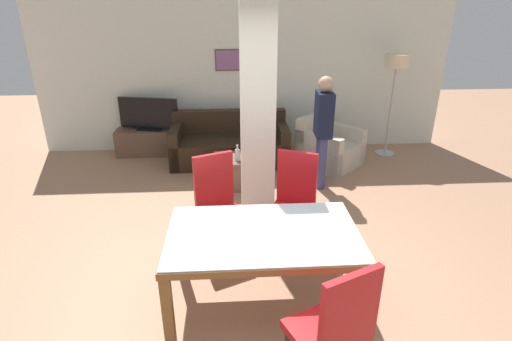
{
  "coord_description": "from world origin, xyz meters",
  "views": [
    {
      "loc": [
        -0.24,
        -2.87,
        2.56
      ],
      "look_at": [
        0.0,
        0.96,
        0.91
      ],
      "focal_mm": 28.0,
      "sensor_mm": 36.0,
      "label": 1
    }
  ],
  "objects_px": {
    "standing_person": "(323,126)",
    "dining_chair_near_right": "(335,328)",
    "sofa": "(230,145)",
    "armchair": "(328,148)",
    "floor_lamp": "(396,70)",
    "dining_table": "(263,247)",
    "bottle": "(237,154)",
    "dining_chair_far_right": "(294,200)",
    "tv_screen": "(149,114)",
    "coffee_table": "(237,171)",
    "tv_stand": "(152,142)",
    "dining_chair_far_left": "(218,202)"
  },
  "relations": [
    {
      "from": "bottle",
      "to": "dining_chair_near_right",
      "type": "bearing_deg",
      "value": -80.11
    },
    {
      "from": "dining_chair_near_right",
      "to": "tv_screen",
      "type": "xyz_separation_m",
      "value": [
        -2.08,
        4.86,
        0.16
      ]
    },
    {
      "from": "coffee_table",
      "to": "floor_lamp",
      "type": "height_order",
      "value": "floor_lamp"
    },
    {
      "from": "armchair",
      "to": "standing_person",
      "type": "xyz_separation_m",
      "value": [
        -0.31,
        -0.82,
        0.65
      ]
    },
    {
      "from": "floor_lamp",
      "to": "standing_person",
      "type": "distance_m",
      "value": 2.0
    },
    {
      "from": "tv_stand",
      "to": "standing_person",
      "type": "bearing_deg",
      "value": -28.94
    },
    {
      "from": "tv_screen",
      "to": "standing_person",
      "type": "xyz_separation_m",
      "value": [
        2.71,
        -1.5,
        0.2
      ]
    },
    {
      "from": "dining_chair_far_right",
      "to": "standing_person",
      "type": "xyz_separation_m",
      "value": [
        0.64,
        1.52,
        0.36
      ]
    },
    {
      "from": "coffee_table",
      "to": "sofa",
      "type": "bearing_deg",
      "value": 95.8
    },
    {
      "from": "dining_chair_far_right",
      "to": "bottle",
      "type": "xyz_separation_m",
      "value": [
        -0.58,
        1.48,
        -0.03
      ]
    },
    {
      "from": "floor_lamp",
      "to": "dining_table",
      "type": "bearing_deg",
      "value": -124.02
    },
    {
      "from": "dining_chair_far_right",
      "to": "armchair",
      "type": "relative_size",
      "value": 0.91
    },
    {
      "from": "tv_screen",
      "to": "standing_person",
      "type": "bearing_deg",
      "value": 163.82
    },
    {
      "from": "sofa",
      "to": "floor_lamp",
      "type": "xyz_separation_m",
      "value": [
        2.78,
        0.18,
        1.2
      ]
    },
    {
      "from": "dining_chair_near_right",
      "to": "standing_person",
      "type": "xyz_separation_m",
      "value": [
        0.63,
        3.36,
        0.36
      ]
    },
    {
      "from": "dining_chair_far_left",
      "to": "tv_stand",
      "type": "height_order",
      "value": "dining_chair_far_left"
    },
    {
      "from": "dining_chair_far_left",
      "to": "tv_stand",
      "type": "relative_size",
      "value": 0.9
    },
    {
      "from": "bottle",
      "to": "tv_screen",
      "type": "xyz_separation_m",
      "value": [
        -1.5,
        1.55,
        0.18
      ]
    },
    {
      "from": "dining_table",
      "to": "armchair",
      "type": "bearing_deg",
      "value": 67.59
    },
    {
      "from": "dining_chair_near_right",
      "to": "bottle",
      "type": "bearing_deg",
      "value": 75.82
    },
    {
      "from": "sofa",
      "to": "armchair",
      "type": "bearing_deg",
      "value": 171.23
    },
    {
      "from": "bottle",
      "to": "standing_person",
      "type": "relative_size",
      "value": 0.14
    },
    {
      "from": "dining_chair_far_right",
      "to": "tv_stand",
      "type": "bearing_deg",
      "value": -31.98
    },
    {
      "from": "sofa",
      "to": "dining_chair_far_left",
      "type": "bearing_deg",
      "value": 87.32
    },
    {
      "from": "armchair",
      "to": "coffee_table",
      "type": "height_order",
      "value": "armchair"
    },
    {
      "from": "dining_table",
      "to": "dining_chair_far_right",
      "type": "xyz_separation_m",
      "value": [
        0.4,
        0.93,
        -0.04
      ]
    },
    {
      "from": "armchair",
      "to": "tv_stand",
      "type": "distance_m",
      "value": 3.1
    },
    {
      "from": "dining_table",
      "to": "sofa",
      "type": "bearing_deg",
      "value": 94.57
    },
    {
      "from": "armchair",
      "to": "tv_stand",
      "type": "height_order",
      "value": "armchair"
    },
    {
      "from": "tv_screen",
      "to": "coffee_table",
      "type": "bearing_deg",
      "value": 148.87
    },
    {
      "from": "dining_chair_far_right",
      "to": "floor_lamp",
      "type": "height_order",
      "value": "floor_lamp"
    },
    {
      "from": "sofa",
      "to": "armchair",
      "type": "relative_size",
      "value": 1.63
    },
    {
      "from": "armchair",
      "to": "sofa",
      "type": "bearing_deg",
      "value": -50.98
    },
    {
      "from": "dining_table",
      "to": "tv_stand",
      "type": "xyz_separation_m",
      "value": [
        -1.68,
        3.95,
        -0.38
      ]
    },
    {
      "from": "dining_table",
      "to": "sofa",
      "type": "distance_m",
      "value": 3.55
    },
    {
      "from": "dining_chair_far_right",
      "to": "sofa",
      "type": "distance_m",
      "value": 2.7
    },
    {
      "from": "dining_chair_far_left",
      "to": "sofa",
      "type": "height_order",
      "value": "dining_chair_far_left"
    },
    {
      "from": "dining_table",
      "to": "sofa",
      "type": "xyz_separation_m",
      "value": [
        -0.28,
        3.53,
        -0.33
      ]
    },
    {
      "from": "dining_chair_near_right",
      "to": "standing_person",
      "type": "distance_m",
      "value": 3.44
    },
    {
      "from": "sofa",
      "to": "standing_person",
      "type": "bearing_deg",
      "value": 140.9
    },
    {
      "from": "dining_chair_near_right",
      "to": "coffee_table",
      "type": "xyz_separation_m",
      "value": [
        -0.58,
        3.42,
        -0.34
      ]
    },
    {
      "from": "armchair",
      "to": "bottle",
      "type": "bearing_deg",
      "value": -12.44
    },
    {
      "from": "dining_chair_far_left",
      "to": "dining_chair_far_right",
      "type": "xyz_separation_m",
      "value": [
        0.81,
        0.01,
        0.0
      ]
    },
    {
      "from": "dining_chair_far_right",
      "to": "dining_chair_near_right",
      "type": "height_order",
      "value": "same"
    },
    {
      "from": "sofa",
      "to": "coffee_table",
      "type": "bearing_deg",
      "value": 95.8
    },
    {
      "from": "dining_chair_far_right",
      "to": "standing_person",
      "type": "relative_size",
      "value": 0.67
    },
    {
      "from": "bottle",
      "to": "armchair",
      "type": "bearing_deg",
      "value": 29.77
    },
    {
      "from": "floor_lamp",
      "to": "dining_chair_far_right",
      "type": "bearing_deg",
      "value": -127.06
    },
    {
      "from": "standing_person",
      "to": "dining_chair_near_right",
      "type": "bearing_deg",
      "value": 172.22
    },
    {
      "from": "bottle",
      "to": "tv_stand",
      "type": "xyz_separation_m",
      "value": [
        -1.5,
        1.55,
        -0.32
      ]
    }
  ]
}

